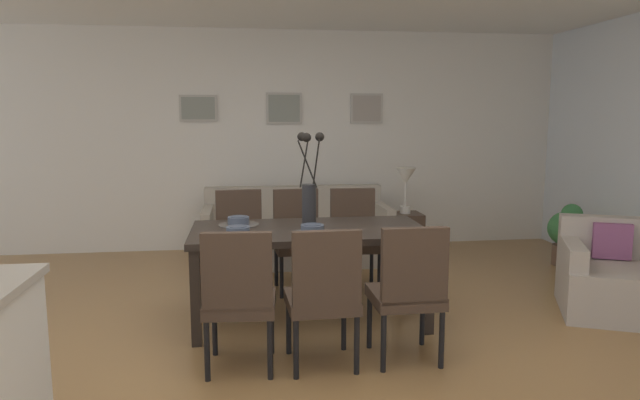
{
  "coord_description": "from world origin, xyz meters",
  "views": [
    {
      "loc": [
        -0.26,
        -3.62,
        1.6
      ],
      "look_at": [
        0.35,
        0.88,
        0.92
      ],
      "focal_mm": 31.8,
      "sensor_mm": 36.0,
      "label": 1
    }
  ],
  "objects_px": {
    "bowl_near_right": "(239,220)",
    "table_lamp": "(406,180)",
    "dining_chair_mid_right": "(354,233)",
    "framed_picture_right": "(367,108)",
    "centerpiece_vase": "(309,192)",
    "dining_chair_far_left": "(323,291)",
    "dining_chair_near_left": "(239,294)",
    "armchair": "(614,278)",
    "bowl_far_left": "(312,228)",
    "dining_table": "(309,238)",
    "potted_plant": "(566,231)",
    "framed_picture_center": "(284,108)",
    "dining_chair_mid_left": "(409,287)",
    "sofa": "(296,236)",
    "side_table": "(405,236)",
    "dining_chair_near_right": "(240,236)",
    "dining_chair_far_right": "(298,234)",
    "bowl_near_left": "(238,230)"
  },
  "relations": [
    {
      "from": "dining_chair_far_left",
      "to": "armchair",
      "type": "relative_size",
      "value": 0.87
    },
    {
      "from": "sofa",
      "to": "framed_picture_center",
      "type": "height_order",
      "value": "framed_picture_center"
    },
    {
      "from": "dining_chair_near_left",
      "to": "framed_picture_right",
      "type": "relative_size",
      "value": 2.34
    },
    {
      "from": "dining_chair_near_left",
      "to": "framed_picture_center",
      "type": "xyz_separation_m",
      "value": [
        0.54,
        3.39,
        1.17
      ]
    },
    {
      "from": "sofa",
      "to": "dining_chair_mid_left",
      "type": "bearing_deg",
      "value": -80.25
    },
    {
      "from": "side_table",
      "to": "framed_picture_center",
      "type": "distance_m",
      "value": 2.06
    },
    {
      "from": "dining_chair_mid_left",
      "to": "centerpiece_vase",
      "type": "height_order",
      "value": "centerpiece_vase"
    },
    {
      "from": "dining_chair_mid_right",
      "to": "framed_picture_right",
      "type": "distance_m",
      "value": 2.13
    },
    {
      "from": "dining_chair_near_right",
      "to": "table_lamp",
      "type": "height_order",
      "value": "table_lamp"
    },
    {
      "from": "bowl_near_left",
      "to": "table_lamp",
      "type": "height_order",
      "value": "table_lamp"
    },
    {
      "from": "side_table",
      "to": "bowl_far_left",
      "type": "bearing_deg",
      "value": -122.88
    },
    {
      "from": "dining_chair_near_left",
      "to": "dining_chair_near_right",
      "type": "relative_size",
      "value": 1.0
    },
    {
      "from": "dining_chair_mid_left",
      "to": "table_lamp",
      "type": "relative_size",
      "value": 1.8
    },
    {
      "from": "dining_chair_far_left",
      "to": "armchair",
      "type": "distance_m",
      "value": 2.61
    },
    {
      "from": "bowl_far_left",
      "to": "table_lamp",
      "type": "height_order",
      "value": "table_lamp"
    },
    {
      "from": "dining_table",
      "to": "armchair",
      "type": "bearing_deg",
      "value": -3.49
    },
    {
      "from": "dining_chair_near_right",
      "to": "framed_picture_center",
      "type": "distance_m",
      "value": 2.12
    },
    {
      "from": "bowl_near_right",
      "to": "table_lamp",
      "type": "xyz_separation_m",
      "value": [
        1.83,
        1.59,
        0.11
      ]
    },
    {
      "from": "dining_chair_mid_left",
      "to": "framed_picture_center",
      "type": "xyz_separation_m",
      "value": [
        -0.54,
        3.4,
        1.17
      ]
    },
    {
      "from": "dining_table",
      "to": "armchair",
      "type": "relative_size",
      "value": 1.71
    },
    {
      "from": "potted_plant",
      "to": "bowl_far_left",
      "type": "bearing_deg",
      "value": -152.89
    },
    {
      "from": "dining_chair_mid_right",
      "to": "framed_picture_right",
      "type": "xyz_separation_m",
      "value": [
        0.48,
        1.71,
        1.17
      ]
    },
    {
      "from": "side_table",
      "to": "potted_plant",
      "type": "bearing_deg",
      "value": -16.89
    },
    {
      "from": "dining_table",
      "to": "dining_chair_mid_left",
      "type": "distance_m",
      "value": 1.02
    },
    {
      "from": "dining_chair_near_left",
      "to": "armchair",
      "type": "height_order",
      "value": "dining_chair_near_left"
    },
    {
      "from": "bowl_near_left",
      "to": "potted_plant",
      "type": "distance_m",
      "value": 3.8
    },
    {
      "from": "dining_chair_near_left",
      "to": "bowl_far_left",
      "type": "height_order",
      "value": "dining_chair_near_left"
    },
    {
      "from": "bowl_far_left",
      "to": "framed_picture_center",
      "type": "height_order",
      "value": "framed_picture_center"
    },
    {
      "from": "framed_picture_right",
      "to": "side_table",
      "type": "bearing_deg",
      "value": -68.8
    },
    {
      "from": "centerpiece_vase",
      "to": "dining_chair_far_left",
      "type": "bearing_deg",
      "value": -90.83
    },
    {
      "from": "dining_chair_near_left",
      "to": "bowl_near_right",
      "type": "bearing_deg",
      "value": 90.22
    },
    {
      "from": "dining_table",
      "to": "potted_plant",
      "type": "height_order",
      "value": "dining_table"
    },
    {
      "from": "dining_chair_far_left",
      "to": "table_lamp",
      "type": "relative_size",
      "value": 1.8
    },
    {
      "from": "sofa",
      "to": "table_lamp",
      "type": "distance_m",
      "value": 1.37
    },
    {
      "from": "dining_chair_mid_left",
      "to": "sofa",
      "type": "distance_m",
      "value": 2.78
    },
    {
      "from": "armchair",
      "to": "bowl_near_left",
      "type": "bearing_deg",
      "value": -179.05
    },
    {
      "from": "dining_chair_far_left",
      "to": "bowl_near_right",
      "type": "distance_m",
      "value": 1.23
    },
    {
      "from": "dining_table",
      "to": "dining_chair_far_left",
      "type": "distance_m",
      "value": 0.88
    },
    {
      "from": "dining_chair_near_left",
      "to": "framed_picture_right",
      "type": "bearing_deg",
      "value": 65.61
    },
    {
      "from": "dining_table",
      "to": "side_table",
      "type": "bearing_deg",
      "value": 54.27
    },
    {
      "from": "framed_picture_center",
      "to": "potted_plant",
      "type": "distance_m",
      "value": 3.44
    },
    {
      "from": "bowl_near_right",
      "to": "bowl_far_left",
      "type": "height_order",
      "value": "same"
    },
    {
      "from": "dining_chair_near_right",
      "to": "bowl_far_left",
      "type": "distance_m",
      "value": 1.22
    },
    {
      "from": "dining_chair_far_right",
      "to": "table_lamp",
      "type": "height_order",
      "value": "table_lamp"
    },
    {
      "from": "bowl_near_right",
      "to": "framed_picture_center",
      "type": "height_order",
      "value": "framed_picture_center"
    },
    {
      "from": "table_lamp",
      "to": "sofa",
      "type": "bearing_deg",
      "value": 176.07
    },
    {
      "from": "dining_chair_mid_left",
      "to": "side_table",
      "type": "relative_size",
      "value": 1.77
    },
    {
      "from": "dining_chair_near_right",
      "to": "dining_chair_far_right",
      "type": "xyz_separation_m",
      "value": [
        0.53,
        -0.01,
        0.0
      ]
    },
    {
      "from": "centerpiece_vase",
      "to": "armchair",
      "type": "distance_m",
      "value": 2.6
    },
    {
      "from": "dining_chair_mid_left",
      "to": "framed_picture_center",
      "type": "relative_size",
      "value": 2.19
    }
  ]
}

